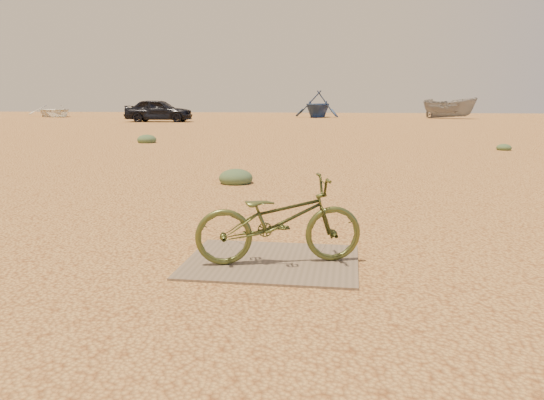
# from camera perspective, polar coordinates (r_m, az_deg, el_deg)

# --- Properties ---
(ground) EXTENTS (120.00, 120.00, 0.00)m
(ground) POSITION_cam_1_polar(r_m,az_deg,el_deg) (5.82, -3.13, -4.85)
(ground) COLOR #E2A95C
(ground) RESTS_ON ground
(plywood_board) EXTENTS (1.66, 1.33, 0.02)m
(plywood_board) POSITION_cam_1_polar(r_m,az_deg,el_deg) (5.20, -0.00, -6.62)
(plywood_board) COLOR #746150
(plywood_board) RESTS_ON ground
(bicycle) EXTENTS (1.68, 0.97, 0.84)m
(bicycle) POSITION_cam_1_polar(r_m,az_deg,el_deg) (5.03, 0.75, -2.16)
(bicycle) COLOR #4A5426
(bicycle) RESTS_ON plywood_board
(car) EXTENTS (4.85, 2.17, 1.62)m
(car) POSITION_cam_1_polar(r_m,az_deg,el_deg) (39.31, -12.08, 9.41)
(car) COLOR black
(car) RESTS_ON ground
(boat_near_left) EXTENTS (6.35, 6.41, 1.09)m
(boat_near_left) POSITION_cam_1_polar(r_m,az_deg,el_deg) (53.70, -22.41, 8.86)
(boat_near_left) COLOR white
(boat_near_left) RESTS_ON ground
(boat_far_left) EXTENTS (4.80, 5.28, 2.40)m
(boat_far_left) POSITION_cam_1_polar(r_m,az_deg,el_deg) (48.17, 4.94, 10.27)
(boat_far_left) COLOR navy
(boat_far_left) RESTS_ON ground
(boat_mid_right) EXTENTS (4.78, 3.63, 1.75)m
(boat_mid_right) POSITION_cam_1_polar(r_m,az_deg,el_deg) (47.48, 18.53, 9.36)
(boat_mid_right) COLOR gray
(boat_mid_right) RESTS_ON ground
(kale_a) EXTENTS (0.64, 0.64, 0.35)m
(kale_a) POSITION_cam_1_polar(r_m,az_deg,el_deg) (10.10, -3.91, 1.82)
(kale_a) COLOR #546B49
(kale_a) RESTS_ON ground
(kale_b) EXTENTS (0.46, 0.46, 0.25)m
(kale_b) POSITION_cam_1_polar(r_m,az_deg,el_deg) (18.28, 23.66, 4.94)
(kale_b) COLOR #546B49
(kale_b) RESTS_ON ground
(kale_c) EXTENTS (0.70, 0.70, 0.39)m
(kale_c) POSITION_cam_1_polar(r_m,az_deg,el_deg) (20.21, -13.31, 6.02)
(kale_c) COLOR #546B49
(kale_c) RESTS_ON ground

